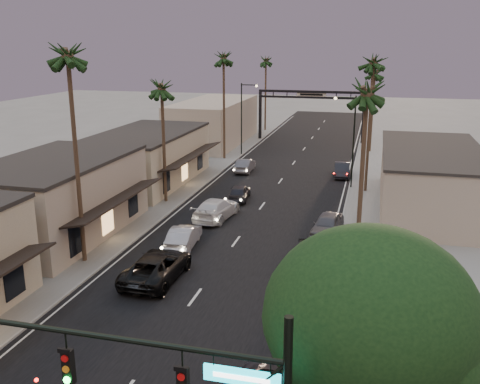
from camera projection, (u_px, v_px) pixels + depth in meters
The scene contains 27 objects.
ground at pixel (269, 197), 49.54m from camera, with size 200.00×200.00×0.00m, color slate.
road at pixel (279, 183), 54.20m from camera, with size 14.00×120.00×0.02m, color black.
sidewalk_left at pixel (210, 163), 62.99m from camera, with size 5.00×92.00×0.12m, color slate.
sidewalk_right at pixel (376, 173), 58.45m from camera, with size 5.00×92.00×0.12m, color slate.
storefront_mid at pixel (56, 200), 38.85m from camera, with size 8.00×14.00×5.50m, color gray.
storefront_far at pixel (147, 159), 53.84m from camera, with size 8.00×16.00×5.00m, color tan.
storefront_dist at pixel (214, 122), 75.17m from camera, with size 8.00×20.00×6.00m, color gray.
building_right at pixel (430, 180), 45.52m from camera, with size 8.00×18.00×5.00m, color gray.
corner_tree at pixel (372, 324), 15.30m from camera, with size 6.20×6.20×8.80m.
arch at pixel (311, 103), 76.04m from camera, with size 15.20×0.40×7.27m.
streetlight_right at pixel (351, 134), 51.11m from camera, with size 2.13×0.30×9.00m.
streetlight_left at pixel (244, 113), 66.55m from camera, with size 2.13×0.30×9.00m.
palm_lb at pixel (67, 49), 31.20m from camera, with size 3.20×3.20×15.20m.
palm_lc at pixel (161, 83), 45.05m from camera, with size 3.20×3.20×12.20m.
palm_ld at pixel (224, 55), 62.25m from camera, with size 3.20×3.20×14.20m.
palm_ra at pixel (367, 86), 29.48m from camera, with size 3.20×3.20×13.20m.
palm_rb at pixel (374, 58), 47.87m from camera, with size 3.20×3.20×14.20m.
palm_rc at pixel (375, 70), 67.06m from camera, with size 3.20×3.20×12.20m.
palm_far at pixel (266, 58), 83.90m from camera, with size 3.20×3.20×13.20m.
oncoming_pickup at pixel (157, 266), 31.99m from camera, with size 2.79×6.05×1.68m, color black.
oncoming_silver at pixel (184, 236), 37.22m from camera, with size 1.59×4.56×1.50m, color #96959A.
oncoming_white at pixel (216, 209), 43.17m from camera, with size 2.33×5.74×1.66m, color silver.
oncoming_dgrey at pixel (239, 192), 48.34m from camera, with size 1.70×4.23×1.44m, color black.
oncoming_grey_far at pixel (245, 165), 58.96m from camera, with size 1.55×4.44×1.46m, color #535258.
curbside_black at pixel (312, 265), 32.49m from camera, with size 2.10×5.17×1.50m, color black.
curbside_grey at pixel (327, 225), 39.46m from camera, with size 1.88×4.67×1.59m, color #49494E.
curbside_far at pixel (342, 170), 56.85m from camera, with size 1.55×4.44×1.46m, color black.
Camera 1 is at (9.22, -6.77, 13.75)m, focal length 40.00 mm.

